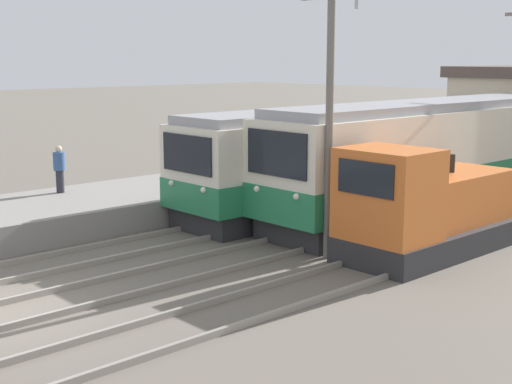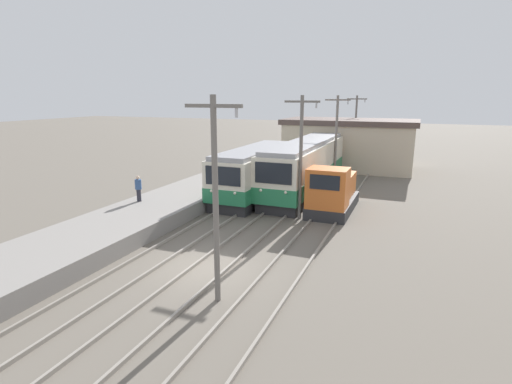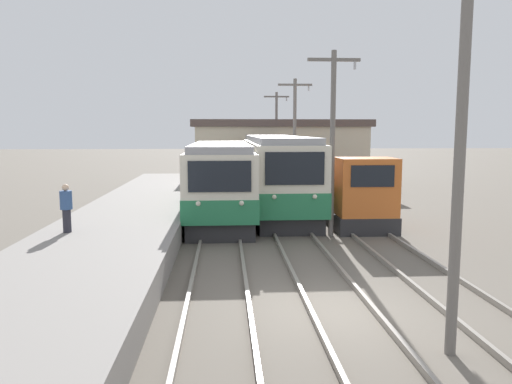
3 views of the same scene
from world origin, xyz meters
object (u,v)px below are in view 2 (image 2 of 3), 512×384
object	(u,v)px
commuter_train_left	(256,174)
catenary_mast_mid	(301,153)
person_on_platform	(138,188)
shunting_locomotive	(333,193)
catenary_mast_distant	(355,127)
catenary_mast_far	(336,136)
commuter_train_center	(306,168)
catenary_mast_near	(216,194)

from	to	relation	value
commuter_train_left	catenary_mast_mid	world-z (taller)	catenary_mast_mid
catenary_mast_mid	person_on_platform	xyz separation A→B (m)	(-9.18, -2.86, -2.17)
shunting_locomotive	person_on_platform	xyz separation A→B (m)	(-10.67, -5.04, 0.48)
catenary_mast_distant	catenary_mast_far	bearing A→B (deg)	-90.00
commuter_train_center	shunting_locomotive	bearing A→B (deg)	-57.72
commuter_train_center	catenary_mast_far	xyz separation A→B (m)	(1.51, 3.47, 2.10)
commuter_train_left	catenary_mast_distant	world-z (taller)	catenary_mast_distant
catenary_mast_near	catenary_mast_far	bearing A→B (deg)	90.00
catenary_mast_near	catenary_mast_mid	bearing A→B (deg)	90.00
catenary_mast_mid	catenary_mast_far	world-z (taller)	same
shunting_locomotive	catenary_mast_near	world-z (taller)	catenary_mast_near
catenary_mast_near	shunting_locomotive	bearing A→B (deg)	83.24
catenary_mast_distant	commuter_train_left	bearing A→B (deg)	-104.25
commuter_train_center	catenary_mast_near	size ratio (longest dim) A/B	2.10
shunting_locomotive	catenary_mast_mid	distance (m)	3.74
commuter_train_left	person_on_platform	xyz separation A→B (m)	(-4.87, -6.71, 0.05)
commuter_train_center	catenary_mast_mid	xyz separation A→B (m)	(1.51, -6.93, 2.10)
catenary_mast_mid	person_on_platform	bearing A→B (deg)	-162.68
commuter_train_left	shunting_locomotive	world-z (taller)	commuter_train_left
commuter_train_left	catenary_mast_distant	bearing A→B (deg)	75.75
commuter_train_left	catenary_mast_near	bearing A→B (deg)	-73.18
catenary_mast_far	person_on_platform	distance (m)	16.28
catenary_mast_distant	commuter_train_center	bearing A→B (deg)	-96.20
catenary_mast_mid	shunting_locomotive	bearing A→B (deg)	55.62
catenary_mast_far	catenary_mast_distant	bearing A→B (deg)	90.00
commuter_train_center	catenary_mast_near	xyz separation A→B (m)	(1.51, -17.33, 2.10)
catenary_mast_mid	catenary_mast_distant	size ratio (longest dim) A/B	1.00
catenary_mast_mid	catenary_mast_distant	distance (m)	20.81
catenary_mast_mid	commuter_train_center	bearing A→B (deg)	102.27
catenary_mast_mid	catenary_mast_far	distance (m)	10.40
commuter_train_center	shunting_locomotive	size ratio (longest dim) A/B	2.59
commuter_train_left	person_on_platform	size ratio (longest dim) A/B	6.71
shunting_locomotive	commuter_train_left	bearing A→B (deg)	163.99
commuter_train_left	catenary_mast_mid	bearing A→B (deg)	-41.76
catenary_mast_near	catenary_mast_mid	distance (m)	10.40
commuter_train_left	commuter_train_center	size ratio (longest dim) A/B	0.71
commuter_train_left	person_on_platform	world-z (taller)	commuter_train_left
catenary_mast_mid	catenary_mast_far	xyz separation A→B (m)	(0.00, 10.40, 0.00)
person_on_platform	commuter_train_left	bearing A→B (deg)	54.01
shunting_locomotive	commuter_train_center	bearing A→B (deg)	122.28
catenary_mast_near	catenary_mast_mid	world-z (taller)	same
commuter_train_center	person_on_platform	size ratio (longest dim) A/B	9.51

